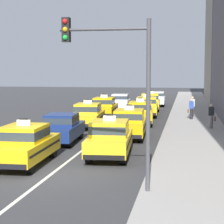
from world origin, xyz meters
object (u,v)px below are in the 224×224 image
object	(u,v)px
sedan_right_sixth	(157,98)
traffic_light_pole	(117,74)
sedan_left_fifth	(120,102)
taxi_right_fourth	(147,106)
pedestrian_by_storefront	(211,116)
taxi_left_fourth	(104,107)
pedestrian_mid_block	(192,107)
taxi_right_fifth	(150,102)
taxi_right_second	(129,123)
sedan_left_second	(62,127)
taxi_left_nearest	(25,144)
taxi_right_nearest	(110,138)
pedestrian_near_crosswalk	(191,109)
taxi_right_third	(140,112)
taxi_left_third	(88,115)

from	to	relation	value
sedan_right_sixth	traffic_light_pole	size ratio (longest dim) A/B	0.78
sedan_left_fifth	taxi_right_fourth	world-z (taller)	taxi_right_fourth
sedan_left_fifth	pedestrian_by_storefront	distance (m)	15.17
taxi_left_fourth	pedestrian_mid_block	size ratio (longest dim) A/B	2.78
sedan_left_fifth	taxi_right_fifth	size ratio (longest dim) A/B	0.95
taxi_right_second	taxi_right_fourth	bearing A→B (deg)	90.42
pedestrian_by_storefront	traffic_light_pole	xyz separation A→B (m)	(-3.75, -15.06, 2.87)
sedan_left_second	taxi_right_fifth	bearing A→B (deg)	80.69
taxi_left_nearest	taxi_right_nearest	world-z (taller)	same
pedestrian_near_crosswalk	pedestrian_by_storefront	size ratio (longest dim) A/B	1.00
pedestrian_near_crosswalk	taxi_right_nearest	bearing A→B (deg)	-104.76
sedan_right_sixth	pedestrian_mid_block	bearing A→B (deg)	-72.83
taxi_right_nearest	taxi_right_fifth	size ratio (longest dim) A/B	1.01
sedan_left_fifth	pedestrian_near_crosswalk	xyz separation A→B (m)	(6.82, -7.89, 0.10)
taxi_left_fourth	sedan_left_fifth	bearing A→B (deg)	86.93
taxi_right_second	taxi_right_third	xyz separation A→B (m)	(-0.04, 6.22, 0.00)
sedan_right_sixth	traffic_light_pole	xyz separation A→B (m)	(1.11, -33.50, 2.97)
sedan_left_fifth	traffic_light_pole	size ratio (longest dim) A/B	0.79
pedestrian_near_crosswalk	taxi_right_third	bearing A→B (deg)	-143.91
sedan_left_fifth	taxi_right_second	bearing A→B (deg)	-79.23
taxi_right_fourth	pedestrian_near_crosswalk	distance (m)	4.64
taxi_right_third	pedestrian_near_crosswalk	distance (m)	4.55
sedan_left_second	taxi_right_third	xyz separation A→B (m)	(3.34, 8.51, 0.03)
taxi_left_nearest	traffic_light_pole	xyz separation A→B (m)	(4.48, -3.46, 2.94)
pedestrian_mid_block	taxi_right_fourth	bearing A→B (deg)	160.97
taxi_left_nearest	taxi_left_fourth	distance (m)	18.06
pedestrian_mid_block	traffic_light_pole	world-z (taller)	traffic_light_pole
sedan_left_second	taxi_left_fourth	bearing A→B (deg)	90.69
taxi_left_nearest	taxi_left_third	size ratio (longest dim) A/B	0.99
sedan_left_second	taxi_left_third	bearing A→B (deg)	90.20
taxi_right_fifth	taxi_right_nearest	bearing A→B (deg)	-89.79
taxi_right_nearest	taxi_right_fourth	bearing A→B (deg)	89.78
pedestrian_near_crosswalk	pedestrian_by_storefront	bearing A→B (deg)	-75.83
taxi_left_fourth	traffic_light_pole	xyz separation A→B (m)	(4.66, -21.52, 2.94)
taxi_right_third	traffic_light_pole	xyz separation A→B (m)	(1.17, -17.34, 2.94)
taxi_right_second	pedestrian_by_storefront	world-z (taller)	taxi_right_second
taxi_left_nearest	taxi_right_second	bearing A→B (deg)	66.33
taxi_right_second	pedestrian_mid_block	bearing A→B (deg)	70.17
taxi_left_third	taxi_left_fourth	distance (m)	6.46
taxi_right_fourth	pedestrian_near_crosswalk	bearing A→B (deg)	-36.72
sedan_left_second	taxi_right_nearest	distance (m)	4.53
taxi_left_fourth	pedestrian_near_crosswalk	size ratio (longest dim) A/B	2.90
taxi_right_fourth	taxi_left_third	bearing A→B (deg)	-113.25
sedan_left_second	taxi_right_fourth	xyz separation A→B (m)	(3.29, 13.96, 0.03)
traffic_light_pole	pedestrian_by_storefront	bearing A→B (deg)	76.01
taxi_left_third	taxi_right_fourth	xyz separation A→B (m)	(3.32, 7.72, 0.00)
sedan_left_fifth	traffic_light_pole	distance (m)	28.39
taxi_right_second	taxi_right_fifth	size ratio (longest dim) A/B	1.00
taxi_left_fourth	sedan_right_sixth	size ratio (longest dim) A/B	1.07
taxi_left_nearest	pedestrian_by_storefront	xyz separation A→B (m)	(8.24, 11.60, 0.07)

